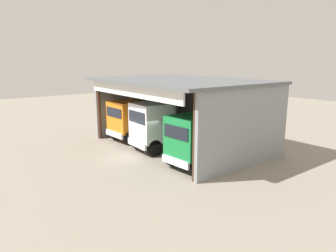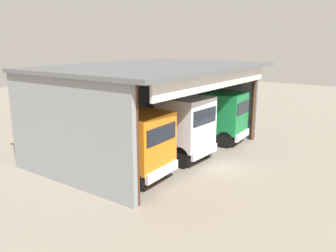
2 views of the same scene
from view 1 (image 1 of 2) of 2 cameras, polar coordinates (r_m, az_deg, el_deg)
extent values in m
plane|color=gray|center=(21.54, -6.05, -5.45)|extent=(80.00, 80.00, 0.00)
cube|color=gray|center=(25.99, 9.30, 3.08)|extent=(12.28, 0.24, 4.92)
cube|color=gray|center=(28.18, -5.62, 3.88)|extent=(0.24, 8.12, 4.92)
cube|color=gray|center=(19.02, 14.28, -0.46)|extent=(0.24, 8.12, 4.92)
cube|color=slate|center=(22.68, 1.65, 8.44)|extent=(12.88, 8.93, 0.20)
cylinder|color=#4C2D1E|center=(26.13, -12.64, 3.00)|extent=(0.24, 0.24, 4.92)
cylinder|color=#4C2D1E|center=(16.39, 5.02, -2.14)|extent=(0.24, 0.24, 4.92)
cube|color=white|center=(20.46, -7.11, 6.67)|extent=(11.05, 0.12, 0.90)
cube|color=orange|center=(25.10, -7.66, 1.83)|extent=(2.66, 2.41, 2.43)
cube|color=black|center=(24.43, -10.00, 2.48)|extent=(2.18, 0.16, 0.73)
cube|color=silver|center=(24.77, -9.91, -1.49)|extent=(2.44, 0.27, 0.44)
cube|color=#232326|center=(26.43, -3.99, -0.40)|extent=(2.08, 3.65, 0.36)
cylinder|color=silver|center=(24.86, -3.71, 2.06)|extent=(0.18, 0.18, 3.13)
cylinder|color=silver|center=(26.73, -6.64, 2.71)|extent=(0.18, 0.18, 3.13)
cylinder|color=silver|center=(27.16, -5.94, 0.16)|extent=(0.61, 1.22, 0.56)
cylinder|color=black|center=(24.23, -7.04, -2.07)|extent=(0.35, 1.16, 1.14)
cylinder|color=black|center=(26.11, -9.75, -1.12)|extent=(0.35, 1.16, 1.14)
cylinder|color=black|center=(25.59, -2.49, -1.22)|extent=(0.35, 1.16, 1.14)
cylinder|color=black|center=(27.37, -5.38, -0.38)|extent=(0.35, 1.16, 1.14)
cube|color=white|center=(21.93, -3.18, 0.76)|extent=(2.58, 2.34, 2.68)
cube|color=black|center=(21.26, -5.82, 1.64)|extent=(2.12, 0.13, 0.80)
cube|color=silver|center=(21.68, -5.78, -3.33)|extent=(2.38, 0.24, 0.44)
cube|color=#232326|center=(23.36, 1.07, -2.05)|extent=(2.00, 3.75, 0.36)
cylinder|color=silver|center=(21.76, 1.25, 0.31)|extent=(0.18, 0.18, 2.89)
cylinder|color=silver|center=(23.56, -2.01, 1.23)|extent=(0.18, 0.18, 2.89)
cylinder|color=silver|center=(24.05, -1.10, -1.34)|extent=(0.60, 1.22, 0.56)
cylinder|color=black|center=(21.17, -2.58, -4.08)|extent=(0.34, 1.16, 1.15)
cylinder|color=black|center=(22.99, -5.55, -2.81)|extent=(0.34, 1.16, 1.15)
cylinder|color=black|center=(22.56, 2.73, -3.06)|extent=(0.34, 1.16, 1.15)
cylinder|color=black|center=(24.27, -0.47, -1.95)|extent=(0.34, 1.16, 1.15)
cube|color=#197F3D|center=(18.48, 4.01, -1.95)|extent=(2.47, 2.37, 2.46)
cube|color=black|center=(17.61, 1.47, -1.18)|extent=(1.96, 0.20, 0.74)
cube|color=silver|center=(18.08, 1.37, -6.64)|extent=(2.20, 0.32, 0.44)
cube|color=#232326|center=(20.25, 7.95, -4.58)|extent=(2.00, 3.76, 0.36)
cylinder|color=silver|center=(18.76, 8.95, -2.55)|extent=(0.18, 0.18, 2.51)
cylinder|color=silver|center=(20.10, 4.39, -1.45)|extent=(0.18, 0.18, 2.51)
cylinder|color=silver|center=(20.67, 5.22, -3.82)|extent=(0.65, 1.24, 0.56)
cylinder|color=black|center=(17.93, 5.25, -7.35)|extent=(0.38, 1.06, 1.04)
cylinder|color=black|center=(19.29, 0.88, -5.89)|extent=(0.38, 1.06, 1.04)
cylinder|color=black|center=(19.70, 10.16, -5.69)|extent=(0.38, 1.06, 1.04)
cylinder|color=black|center=(20.94, 5.84, -4.48)|extent=(0.38, 1.06, 1.04)
cylinder|color=gold|center=(27.16, 4.73, -0.74)|extent=(0.58, 0.58, 0.89)
cube|color=black|center=(24.33, 10.89, -2.32)|extent=(0.90, 0.60, 1.00)
camera|label=2|loc=(33.23, -33.91, 9.94)|focal=37.04mm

